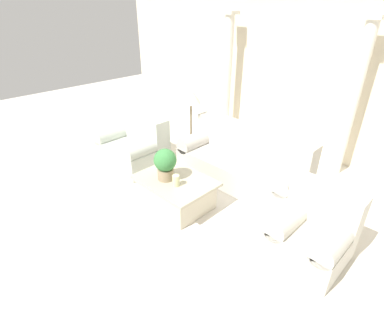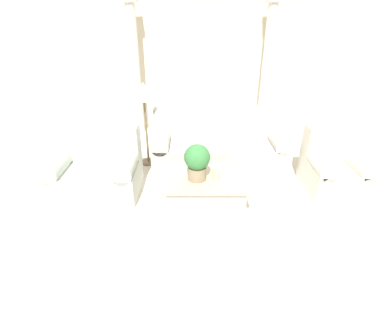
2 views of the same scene
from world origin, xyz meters
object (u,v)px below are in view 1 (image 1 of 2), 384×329
(coffee_table, at_px, (176,192))
(floor_lamp, at_px, (191,101))
(armchair, at_px, (313,231))
(loveseat, at_px, (134,144))
(potted_plant, at_px, (165,163))
(sofa_long, at_px, (243,162))

(coffee_table, relative_size, floor_lamp, 0.81)
(coffee_table, height_order, armchair, armchair)
(loveseat, bearing_deg, coffee_table, -13.56)
(loveseat, bearing_deg, armchair, 1.20)
(coffee_table, bearing_deg, floor_lamp, 126.65)
(potted_plant, xyz_separation_m, armchair, (2.00, 0.53, -0.33))
(loveseat, bearing_deg, floor_lamp, 54.22)
(loveseat, xyz_separation_m, potted_plant, (1.43, -0.45, 0.33))
(potted_plant, relative_size, floor_lamp, 0.34)
(loveseat, height_order, armchair, loveseat)
(loveseat, bearing_deg, sofa_long, 25.71)
(armchair, bearing_deg, potted_plant, -165.26)
(coffee_table, bearing_deg, armchair, 13.24)
(coffee_table, distance_m, floor_lamp, 1.79)
(sofa_long, bearing_deg, armchair, -26.72)
(sofa_long, relative_size, armchair, 2.50)
(coffee_table, distance_m, potted_plant, 0.49)
(coffee_table, relative_size, armchair, 1.28)
(coffee_table, xyz_separation_m, potted_plant, (-0.11, -0.08, 0.47))
(loveseat, relative_size, coffee_table, 1.10)
(loveseat, height_order, coffee_table, loveseat)
(loveseat, relative_size, potted_plant, 2.62)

